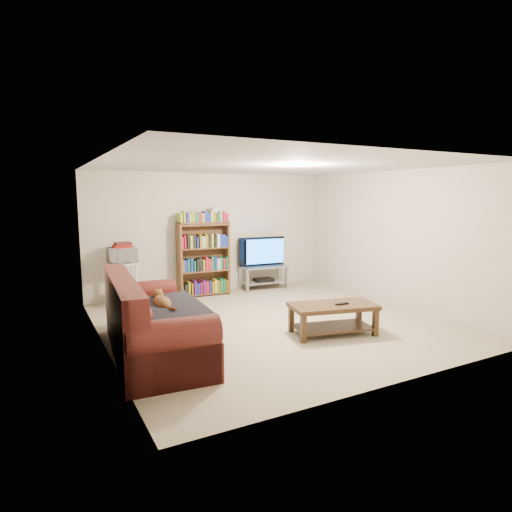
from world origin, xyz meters
TOP-DOWN VIEW (x-y plane):
  - floor at (0.00, 0.00)m, footprint 5.00×5.00m
  - ceiling at (0.00, 0.00)m, footprint 5.00×5.00m
  - wall_back at (0.00, 2.50)m, footprint 5.00×0.00m
  - wall_front at (0.00, -2.50)m, footprint 5.00×0.00m
  - wall_left at (-2.50, 0.00)m, footprint 0.00×5.00m
  - wall_right at (2.50, 0.00)m, footprint 0.00×5.00m
  - sofa at (-2.06, -0.46)m, footprint 1.19×2.39m
  - blanket at (-1.88, -0.63)m, footprint 0.90×1.16m
  - cat at (-1.87, -0.42)m, footprint 0.30×0.65m
  - coffee_table at (0.45, -0.88)m, footprint 1.30×0.86m
  - remote at (0.55, -0.96)m, footprint 0.20×0.07m
  - tv_stand at (1.05, 2.21)m, footprint 1.00×0.49m
  - television at (1.05, 2.21)m, footprint 1.06×0.20m
  - dvd_player at (1.05, 2.21)m, footprint 0.41×0.30m
  - bookshelf at (-0.28, 2.24)m, footprint 1.02×0.36m
  - shelf_clutter at (-0.19, 2.25)m, footprint 0.74×0.24m
  - microwave_stand at (-1.85, 2.14)m, footprint 0.50×0.38m
  - microwave at (-1.85, 2.14)m, footprint 0.50×0.35m
  - game_boxes at (-1.85, 2.14)m, footprint 0.30×0.26m

SIDE VIEW (x-z plane):
  - floor at x=0.00m, z-range 0.00..0.00m
  - dvd_player at x=1.05m, z-range 0.16..0.22m
  - coffee_table at x=0.45m, z-range 0.09..0.52m
  - tv_stand at x=1.05m, z-range 0.09..0.57m
  - sofa at x=-2.06m, z-range -0.15..0.84m
  - remote at x=0.55m, z-range 0.44..0.46m
  - microwave_stand at x=-1.85m, z-range 0.11..0.89m
  - blanket at x=-1.88m, z-range 0.47..0.67m
  - cat at x=-1.87m, z-range 0.54..0.73m
  - bookshelf at x=-0.28m, z-range 0.02..1.47m
  - television at x=1.05m, z-range 0.49..1.09m
  - microwave at x=-1.85m, z-range 0.78..1.05m
  - game_boxes at x=-1.85m, z-range 1.05..1.10m
  - wall_back at x=0.00m, z-range -1.30..3.70m
  - wall_front at x=0.00m, z-range -1.30..3.70m
  - wall_left at x=-2.50m, z-range -1.30..3.70m
  - wall_right at x=2.50m, z-range -1.30..3.70m
  - shelf_clutter at x=-0.19m, z-range 1.41..1.70m
  - ceiling at x=0.00m, z-range 2.40..2.40m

